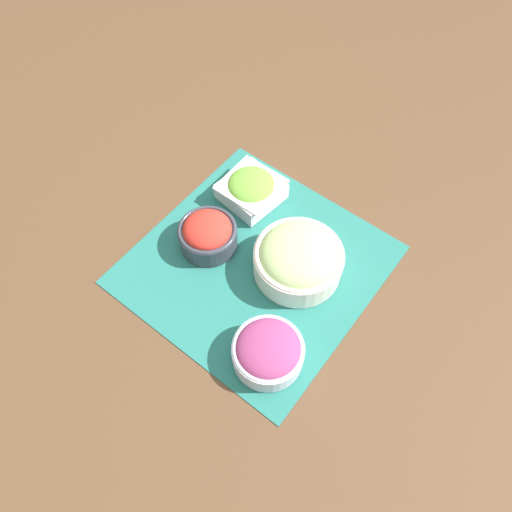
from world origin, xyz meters
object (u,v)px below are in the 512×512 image
tomato_bowl (208,233)px  lettuce_bowl (251,188)px  cucumber_bowl (298,258)px  onion_bowl (268,351)px

tomato_bowl → lettuce_bowl: size_ratio=0.93×
cucumber_bowl → lettuce_bowl: 0.21m
tomato_bowl → onion_bowl: bearing=-26.6°
tomato_bowl → onion_bowl: (0.25, -0.12, -0.00)m
tomato_bowl → onion_bowl: tomato_bowl is taller
lettuce_bowl → tomato_bowl: bearing=-88.2°
tomato_bowl → cucumber_bowl: size_ratio=0.68×
tomato_bowl → cucumber_bowl: bearing=18.6°
tomato_bowl → cucumber_bowl: cucumber_bowl is taller
tomato_bowl → cucumber_bowl: 0.19m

